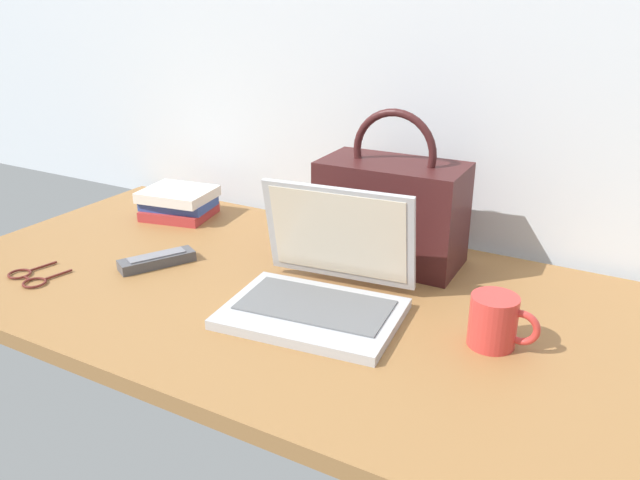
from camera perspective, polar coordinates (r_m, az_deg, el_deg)
desk at (r=1.24m, az=-1.05°, el=-5.59°), size 1.60×0.76×0.03m
laptop at (r=1.16m, az=0.14°, el=-4.07°), size 0.33×0.30×0.21m
coffee_mug at (r=1.09m, az=15.50°, el=-7.02°), size 0.12×0.08×0.09m
remote_control_near at (r=1.40m, az=-14.48°, el=-1.77°), size 0.12×0.16×0.02m
eyeglasses at (r=1.42m, az=-24.77°, el=-3.10°), size 0.12×0.12×0.01m
handbag at (r=1.35m, az=6.46°, el=2.68°), size 0.30×0.17×0.33m
book_stack at (r=1.67m, az=-12.62°, el=3.29°), size 0.19×0.17×0.07m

